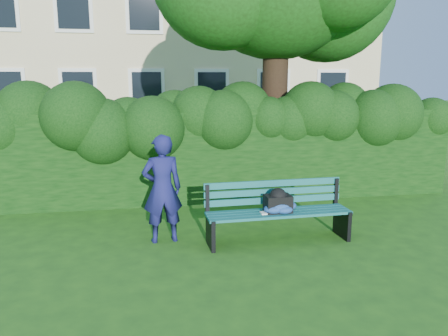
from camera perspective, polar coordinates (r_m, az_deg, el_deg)
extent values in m
plane|color=#234E18|center=(7.01, 0.87, -8.60)|extent=(80.00, 80.00, 0.00)
cube|color=white|center=(17.12, -26.51, 8.94)|extent=(1.30, 0.08, 1.60)
cube|color=black|center=(17.08, -26.55, 8.93)|extent=(1.05, 0.04, 1.35)
cube|color=white|center=(16.62, -18.45, 9.50)|extent=(1.30, 0.08, 1.60)
cube|color=black|center=(16.58, -18.47, 9.50)|extent=(1.05, 0.04, 1.35)
cube|color=white|center=(16.45, -10.04, 9.90)|extent=(1.30, 0.08, 1.60)
cube|color=black|center=(16.41, -10.04, 9.89)|extent=(1.05, 0.04, 1.35)
cube|color=white|center=(16.63, -1.61, 10.08)|extent=(1.30, 0.08, 1.60)
cube|color=black|center=(16.59, -1.59, 10.08)|extent=(1.05, 0.04, 1.35)
cube|color=white|center=(17.15, 6.47, 10.06)|extent=(1.30, 0.08, 1.60)
cube|color=black|center=(17.11, 6.50, 10.05)|extent=(1.05, 0.04, 1.35)
cube|color=white|center=(17.98, 13.93, 9.86)|extent=(1.30, 0.08, 1.60)
cube|color=black|center=(17.94, 13.98, 9.85)|extent=(1.05, 0.04, 1.35)
cube|color=white|center=(16.78, -19.09, 19.08)|extent=(1.30, 0.08, 1.60)
cube|color=black|center=(16.74, -19.11, 19.10)|extent=(1.05, 0.04, 1.35)
cube|color=white|center=(16.62, -10.39, 19.59)|extent=(1.30, 0.08, 1.60)
cube|color=black|center=(16.58, -10.39, 19.61)|extent=(1.05, 0.04, 1.35)
cube|color=white|center=(16.80, -1.67, 19.67)|extent=(1.30, 0.08, 1.60)
cube|color=black|center=(16.76, -1.65, 19.69)|extent=(1.05, 0.04, 1.35)
cube|color=white|center=(17.31, 6.69, 19.36)|extent=(1.30, 0.08, 1.60)
cube|color=black|center=(17.28, 6.73, 19.37)|extent=(1.05, 0.04, 1.35)
cube|color=white|center=(18.13, 14.38, 18.73)|extent=(1.30, 0.08, 1.60)
cube|color=black|center=(18.10, 14.43, 18.74)|extent=(1.05, 0.04, 1.35)
cube|color=black|center=(8.89, -1.81, 1.71)|extent=(10.00, 1.00, 1.80)
cylinder|color=black|center=(9.76, 6.68, 10.80)|extent=(0.55, 0.55, 4.61)
cube|color=#0F4E4B|center=(6.45, 7.68, -6.31)|extent=(2.18, 0.17, 0.04)
cube|color=#0F4E4B|center=(6.55, 7.33, -6.00)|extent=(2.18, 0.17, 0.04)
cube|color=#0F4E4B|center=(6.66, 6.99, -5.70)|extent=(2.18, 0.17, 0.04)
cube|color=#0F4E4B|center=(6.77, 6.66, -5.41)|extent=(2.18, 0.17, 0.04)
cube|color=#0F4E4B|center=(6.81, 6.47, -4.17)|extent=(2.18, 0.11, 0.10)
cube|color=#0F4E4B|center=(6.78, 6.47, -3.09)|extent=(2.18, 0.11, 0.10)
cube|color=#0F4E4B|center=(6.76, 6.46, -2.00)|extent=(2.18, 0.11, 0.10)
cube|color=black|center=(6.43, -1.78, -8.42)|extent=(0.08, 0.50, 0.44)
cube|color=black|center=(6.54, -2.21, -4.11)|extent=(0.06, 0.06, 0.45)
cube|color=black|center=(6.31, -1.71, -6.69)|extent=(0.07, 0.42, 0.05)
cube|color=black|center=(7.08, 15.15, -6.95)|extent=(0.08, 0.50, 0.44)
cube|color=black|center=(7.18, 14.39, -3.06)|extent=(0.06, 0.06, 0.45)
cube|color=black|center=(6.97, 15.43, -5.35)|extent=(0.07, 0.42, 0.05)
cube|color=white|center=(6.49, 5.58, -5.85)|extent=(0.18, 0.14, 0.02)
cube|color=black|center=(6.56, 7.06, -4.63)|extent=(0.40, 0.29, 0.25)
imported|color=#171851|center=(6.54, -8.06, -2.72)|extent=(0.64, 0.47, 1.63)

